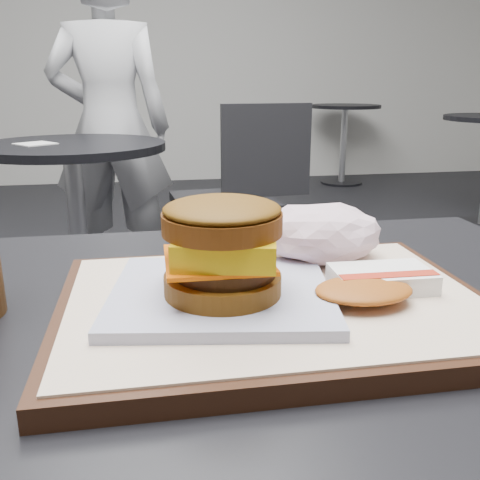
% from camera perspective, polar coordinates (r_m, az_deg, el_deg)
% --- Properties ---
extents(serving_tray, '(0.38, 0.28, 0.02)m').
position_cam_1_polar(serving_tray, '(0.49, 3.65, -7.03)').
color(serving_tray, black).
rests_on(serving_tray, customer_table).
extents(breakfast_sandwich, '(0.21, 0.20, 0.09)m').
position_cam_1_polar(breakfast_sandwich, '(0.45, -1.87, -2.06)').
color(breakfast_sandwich, silver).
rests_on(breakfast_sandwich, serving_tray).
extents(hash_brown, '(0.12, 0.09, 0.02)m').
position_cam_1_polar(hash_brown, '(0.49, 14.09, -4.54)').
color(hash_brown, white).
rests_on(hash_brown, serving_tray).
extents(crumpled_wrapper, '(0.13, 0.11, 0.06)m').
position_cam_1_polar(crumpled_wrapper, '(0.57, 8.51, 0.75)').
color(crumpled_wrapper, white).
rests_on(crumpled_wrapper, serving_tray).
extents(neighbor_table, '(0.70, 0.70, 0.75)m').
position_cam_1_polar(neighbor_table, '(2.15, -17.15, 4.57)').
color(neighbor_table, black).
rests_on(neighbor_table, ground).
extents(napkin, '(0.17, 0.17, 0.00)m').
position_cam_1_polar(napkin, '(2.11, -21.00, 9.56)').
color(napkin, silver).
rests_on(napkin, neighbor_table).
extents(neighbor_chair, '(0.62, 0.45, 0.88)m').
position_cam_1_polar(neighbor_chair, '(2.35, -0.16, 5.32)').
color(neighbor_chair, '#95959A').
rests_on(neighbor_chair, ground).
extents(patron, '(0.59, 0.42, 1.53)m').
position_cam_1_polar(patron, '(2.60, -13.66, 11.61)').
color(patron, silver).
rests_on(patron, ground).
extents(bg_table_far, '(0.66, 0.66, 0.75)m').
position_cam_1_polar(bg_table_far, '(5.30, 11.07, 11.95)').
color(bg_table_far, black).
rests_on(bg_table_far, ground).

